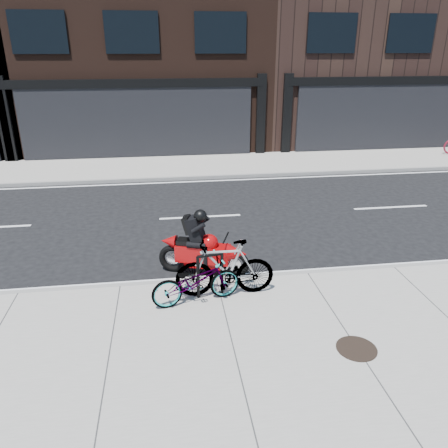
{
  "coord_description": "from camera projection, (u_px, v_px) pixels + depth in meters",
  "views": [
    {
      "loc": [
        -0.96,
        -10.03,
        4.71
      ],
      "look_at": [
        0.32,
        -0.81,
        0.9
      ],
      "focal_mm": 35.0,
      "sensor_mm": 36.0,
      "label": 1
    }
  ],
  "objects": [
    {
      "name": "manhole_cover",
      "position": [
        357.0,
        349.0,
        7.11
      ],
      "size": [
        0.83,
        0.83,
        0.02
      ],
      "primitive_type": "cylinder",
      "rotation": [
        0.0,
        0.0,
        -0.32
      ],
      "color": "black",
      "rests_on": "sidewalk_near"
    },
    {
      "name": "motorcycle",
      "position": [
        207.0,
        249.0,
        9.47
      ],
      "size": [
        1.98,
        0.99,
        1.53
      ],
      "rotation": [
        0.0,
        0.0,
        -0.33
      ],
      "color": "black",
      "rests_on": "ground"
    },
    {
      "name": "bike_rack",
      "position": [
        210.0,
        271.0,
        8.44
      ],
      "size": [
        0.54,
        0.15,
        0.91
      ],
      "rotation": [
        0.0,
        0.0,
        0.18
      ],
      "color": "black",
      "rests_on": "sidewalk_near"
    },
    {
      "name": "bicycle_rear",
      "position": [
        225.0,
        268.0,
        8.46
      ],
      "size": [
        1.94,
        0.58,
        1.16
      ],
      "primitive_type": "imported",
      "rotation": [
        0.0,
        0.0,
        4.7
      ],
      "color": "gray",
      "rests_on": "sidewalk_near"
    },
    {
      "name": "sidewalk_far",
      "position": [
        188.0,
        166.0,
        18.18
      ],
      "size": [
        60.0,
        3.5,
        0.13
      ],
      "primitive_type": "cube",
      "color": "gray",
      "rests_on": "ground"
    },
    {
      "name": "building_mideast",
      "position": [
        364.0,
        15.0,
        23.29
      ],
      "size": [
        12.0,
        10.0,
        12.5
      ],
      "primitive_type": "cube",
      "color": "black",
      "rests_on": "ground"
    },
    {
      "name": "sidewalk_near",
      "position": [
        241.0,
        382.0,
        6.49
      ],
      "size": [
        60.0,
        6.0,
        0.13
      ],
      "primitive_type": "cube",
      "color": "gray",
      "rests_on": "ground"
    },
    {
      "name": "ground",
      "position": [
        207.0,
        245.0,
        11.1
      ],
      "size": [
        120.0,
        120.0,
        0.0
      ],
      "primitive_type": "plane",
      "color": "black",
      "rests_on": "ground"
    },
    {
      "name": "bicycle_front",
      "position": [
        196.0,
        281.0,
        8.25
      ],
      "size": [
        1.82,
        0.96,
        0.91
      ],
      "primitive_type": "imported",
      "rotation": [
        0.0,
        0.0,
        1.79
      ],
      "color": "gray",
      "rests_on": "sidewalk_near"
    }
  ]
}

